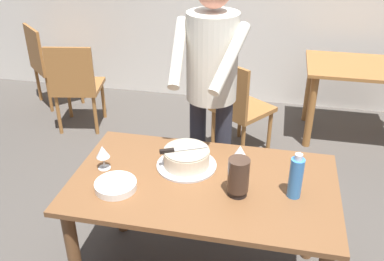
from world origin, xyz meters
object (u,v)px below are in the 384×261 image
object	(u,v)px
main_dining_table	(203,199)
hurricane_lamp	(238,177)
wine_glass_far	(240,152)
cake_knife	(174,150)
wine_glass_near	(103,152)
background_chair_2	(76,84)
plate_stack	(116,186)
person_cutting_cake	(211,80)
background_chair_1	(49,62)
background_chair_0	(237,105)
water_bottle	(296,177)
background_table	(360,82)
cake_on_platter	(186,158)

from	to	relation	value
main_dining_table	hurricane_lamp	xyz separation A→B (m)	(0.19, -0.08, 0.23)
wine_glass_far	cake_knife	bearing A→B (deg)	-167.93
wine_glass_near	background_chair_2	size ratio (longest dim) A/B	0.16
plate_stack	person_cutting_cake	size ratio (longest dim) A/B	0.13
person_cutting_cake	background_chair_1	size ratio (longest dim) A/B	1.91
person_cutting_cake	wine_glass_near	bearing A→B (deg)	-128.87
plate_stack	background_chair_2	xyz separation A→B (m)	(-1.13, 1.84, -0.28)
background_chair_0	water_bottle	bearing A→B (deg)	-73.73
water_bottle	background_chair_1	size ratio (longest dim) A/B	0.28
hurricane_lamp	background_table	bearing A→B (deg)	67.34
cake_knife	hurricane_lamp	distance (m)	0.41
cake_knife	background_chair_1	distance (m)	2.88
main_dining_table	background_chair_1	distance (m)	3.06
cake_on_platter	cake_knife	xyz separation A→B (m)	(-0.06, -0.03, 0.06)
background_table	background_chair_0	bearing A→B (deg)	-152.97
hurricane_lamp	background_chair_1	distance (m)	3.26
cake_on_platter	water_bottle	size ratio (longest dim) A/B	1.36
plate_stack	background_chair_1	world-z (taller)	background_chair_1
cake_on_platter	person_cutting_cake	size ratio (longest dim) A/B	0.20
background_table	background_chair_1	distance (m)	3.23
cake_knife	background_chair_2	world-z (taller)	background_chair_2
wine_glass_near	background_table	distance (m)	2.67
hurricane_lamp	background_chair_1	size ratio (longest dim) A/B	0.23
main_dining_table	water_bottle	bearing A→B (deg)	-3.71
main_dining_table	background_chair_2	distance (m)	2.31
water_bottle	plate_stack	bearing A→B (deg)	-171.82
cake_knife	background_chair_2	size ratio (longest dim) A/B	0.28
cake_on_platter	background_chair_1	distance (m)	2.90
person_cutting_cake	background_chair_0	distance (m)	1.08
hurricane_lamp	background_chair_2	distance (m)	2.52
wine_glass_near	water_bottle	bearing A→B (deg)	-2.12
wine_glass_near	hurricane_lamp	world-z (taller)	hurricane_lamp
wine_glass_far	wine_glass_near	bearing A→B (deg)	-167.77
main_dining_table	plate_stack	size ratio (longest dim) A/B	6.48
plate_stack	main_dining_table	bearing A→B (deg)	20.33
cake_knife	background_table	bearing A→B (deg)	57.28
background_table	background_chair_0	distance (m)	1.21
cake_knife	main_dining_table	bearing A→B (deg)	-26.46
cake_on_platter	background_chair_2	xyz separation A→B (m)	(-1.45, 1.56, -0.31)
wine_glass_far	background_chair_0	xyz separation A→B (m)	(-0.16, 1.37, -0.36)
background_table	wine_glass_near	bearing A→B (deg)	-128.71
background_chair_0	background_chair_1	bearing A→B (deg)	163.12
water_bottle	background_chair_0	world-z (taller)	water_bottle
person_cutting_cake	main_dining_table	bearing A→B (deg)	-83.56
wine_glass_far	hurricane_lamp	xyz separation A→B (m)	(0.02, -0.25, 0.00)
hurricane_lamp	background_chair_0	distance (m)	1.66
cake_on_platter	hurricane_lamp	world-z (taller)	hurricane_lamp
background_table	main_dining_table	bearing A→B (deg)	-117.71
plate_stack	background_chair_2	distance (m)	2.18
water_bottle	cake_knife	bearing A→B (deg)	169.45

